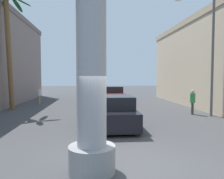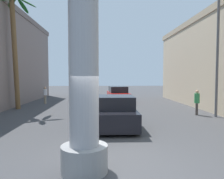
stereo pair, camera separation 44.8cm
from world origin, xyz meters
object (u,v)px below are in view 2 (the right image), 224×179
pedestrian_far_left (45,94)px  pedestrian_mid_right (197,101)px  car_far (118,95)px  palm_tree_mid_left (15,43)px  car_lead (115,112)px  street_lamp (211,44)px

pedestrian_far_left → pedestrian_mid_right: (11.45, -6.53, 0.02)m
car_far → palm_tree_mid_left: palm_tree_mid_left is taller
car_lead → pedestrian_far_left: 11.24m
car_lead → car_far: (0.93, 10.82, 0.03)m
car_lead → palm_tree_mid_left: palm_tree_mid_left is taller
pedestrian_mid_right → car_far: bearing=120.5°
palm_tree_mid_left → street_lamp: bearing=-16.0°
pedestrian_far_left → street_lamp: bearing=-31.3°
car_lead → car_far: size_ratio=1.02×
car_far → pedestrian_far_left: bearing=-169.5°
street_lamp → pedestrian_far_left: size_ratio=4.69×
street_lamp → pedestrian_mid_right: bearing=124.1°
pedestrian_mid_right → street_lamp: bearing=-55.9°
street_lamp → car_lead: street_lamp is taller
car_far → palm_tree_mid_left: 10.33m
street_lamp → palm_tree_mid_left: palm_tree_mid_left is taller
car_lead → palm_tree_mid_left: 10.34m
car_far → pedestrian_mid_right: bearing=-59.5°
street_lamp → pedestrian_far_left: bearing=148.7°
car_far → pedestrian_far_left: (-6.86, -1.27, 0.19)m
street_lamp → pedestrian_far_left: (-11.94, 7.26, -3.59)m
street_lamp → pedestrian_mid_right: size_ratio=4.57×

